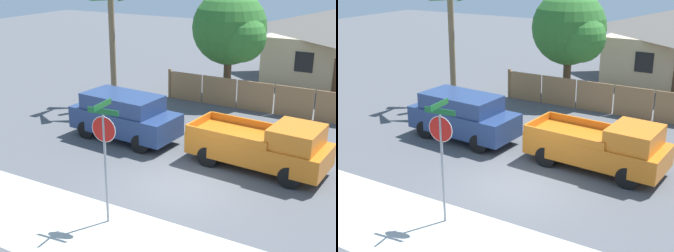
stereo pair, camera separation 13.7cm
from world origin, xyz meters
The scene contains 8 objects.
ground_plane centered at (0.00, 0.00, 0.00)m, with size 80.00×80.00×0.00m, color #4C4F54.
sidewalk_strip centered at (0.00, -3.60, 0.00)m, with size 36.00×3.20×0.01m.
wooden_fence centered at (2.13, 8.83, 0.72)m, with size 15.12×0.12×1.53m.
oak_tree centered at (-2.54, 10.10, 3.59)m, with size 3.94×3.75×5.56m.
palm_tree centered at (-7.02, 6.16, 4.87)m, with size 2.79×3.00×5.67m.
red_suv centered at (-3.98, 2.67, 1.01)m, with size 4.58×2.17×1.87m.
orange_pickup centered at (1.86, 2.66, 0.87)m, with size 4.94×2.27×1.79m.
stop_sign centered at (-0.76, -2.81, 2.39)m, with size 0.92×0.83×3.50m.
Camera 2 is at (6.50, -11.85, 6.98)m, focal length 50.00 mm.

